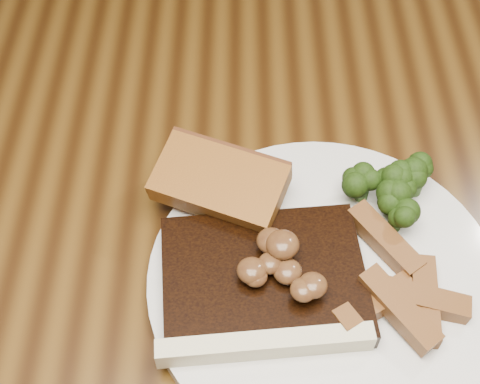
# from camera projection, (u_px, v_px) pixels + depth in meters

# --- Properties ---
(dining_table) EXTENTS (1.60, 0.90, 0.75)m
(dining_table) POSITION_uv_depth(u_px,v_px,m) (249.00, 267.00, 0.68)
(dining_table) COLOR #492E0E
(dining_table) RESTS_ON ground
(plate) EXTENTS (0.34, 0.34, 0.01)m
(plate) POSITION_uv_depth(u_px,v_px,m) (324.00, 282.00, 0.55)
(plate) COLOR silver
(plate) RESTS_ON dining_table
(steak) EXTENTS (0.17, 0.14, 0.02)m
(steak) POSITION_uv_depth(u_px,v_px,m) (264.00, 281.00, 0.53)
(steak) COLOR black
(steak) RESTS_ON plate
(steak_bone) EXTENTS (0.16, 0.03, 0.02)m
(steak_bone) POSITION_uv_depth(u_px,v_px,m) (265.00, 347.00, 0.50)
(steak_bone) COLOR beige
(steak_bone) RESTS_ON plate
(mushroom_pile) EXTENTS (0.07, 0.07, 0.03)m
(mushroom_pile) POSITION_uv_depth(u_px,v_px,m) (274.00, 262.00, 0.52)
(mushroom_pile) COLOR brown
(mushroom_pile) RESTS_ON steak
(garlic_bread) EXTENTS (0.12, 0.10, 0.02)m
(garlic_bread) POSITION_uv_depth(u_px,v_px,m) (220.00, 197.00, 0.59)
(garlic_bread) COLOR brown
(garlic_bread) RESTS_ON plate
(potato_wedges) EXTENTS (0.10, 0.10, 0.02)m
(potato_wedges) POSITION_uv_depth(u_px,v_px,m) (402.00, 291.00, 0.53)
(potato_wedges) COLOR brown
(potato_wedges) RESTS_ON plate
(broccoli_cluster) EXTENTS (0.07, 0.07, 0.04)m
(broccoli_cluster) POSITION_uv_depth(u_px,v_px,m) (395.00, 196.00, 0.58)
(broccoli_cluster) COLOR #1E390D
(broccoli_cluster) RESTS_ON plate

